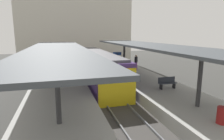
# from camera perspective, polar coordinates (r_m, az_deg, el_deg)

# --- Properties ---
(ground_plane) EXTENTS (80.00, 80.00, 0.00)m
(ground_plane) POSITION_cam_1_polar(r_m,az_deg,el_deg) (14.71, -0.44, -9.21)
(ground_plane) COLOR #383835
(platform_left) EXTENTS (4.40, 28.00, 1.00)m
(platform_left) POSITION_cam_1_polar(r_m,az_deg,el_deg) (14.08, -15.69, -8.41)
(platform_left) COLOR #9E9E99
(platform_left) RESTS_ON ground_plane
(platform_right) EXTENTS (4.40, 28.00, 1.00)m
(platform_right) POSITION_cam_1_polar(r_m,az_deg,el_deg) (15.93, 12.94, -6.02)
(platform_right) COLOR #9E9E99
(platform_right) RESTS_ON ground_plane
(track_ballast) EXTENTS (3.20, 28.00, 0.20)m
(track_ballast) POSITION_cam_1_polar(r_m,az_deg,el_deg) (14.68, -0.44, -8.85)
(track_ballast) COLOR #423F3D
(track_ballast) RESTS_ON ground_plane
(rail_near_side) EXTENTS (0.08, 28.00, 0.14)m
(rail_near_side) POSITION_cam_1_polar(r_m,az_deg,el_deg) (14.46, -3.22, -8.46)
(rail_near_side) COLOR slate
(rail_near_side) RESTS_ON track_ballast
(rail_far_side) EXTENTS (0.08, 28.00, 0.14)m
(rail_far_side) POSITION_cam_1_polar(r_m,az_deg,el_deg) (14.81, 2.27, -7.97)
(rail_far_side) COLOR slate
(rail_far_side) RESTS_ON track_ballast
(commuter_train) EXTENTS (2.78, 14.45, 3.10)m
(commuter_train) POSITION_cam_1_polar(r_m,az_deg,el_deg) (19.39, -4.69, 0.97)
(commuter_train) COLOR #472D6B
(commuter_train) RESTS_ON track_ballast
(canopy_left) EXTENTS (4.18, 21.00, 3.04)m
(canopy_left) POSITION_cam_1_polar(r_m,az_deg,el_deg) (14.77, -16.41, 6.05)
(canopy_left) COLOR #333335
(canopy_left) RESTS_ON platform_left
(canopy_right) EXTENTS (4.18, 21.00, 3.17)m
(canopy_right) POSITION_cam_1_polar(r_m,az_deg,el_deg) (16.53, 11.13, 7.21)
(canopy_right) COLOR #333335
(canopy_right) RESTS_ON platform_right
(platform_bench) EXTENTS (1.40, 0.41, 0.86)m
(platform_bench) POSITION_cam_1_polar(r_m,az_deg,el_deg) (14.77, 16.38, -3.64)
(platform_bench) COLOR black
(platform_bench) RESTS_ON platform_right
(platform_sign) EXTENTS (0.90, 0.08, 2.21)m
(platform_sign) POSITION_cam_1_polar(r_m,az_deg,el_deg) (19.49, 1.57, 3.72)
(platform_sign) COLOR #262628
(platform_sign) RESTS_ON platform_right
(litter_bin) EXTENTS (0.44, 0.44, 0.80)m
(litter_bin) POSITION_cam_1_polar(r_m,az_deg,el_deg) (10.15, 30.37, -11.78)
(litter_bin) COLOR maroon
(litter_bin) RESTS_ON platform_right
(passenger_near_bench) EXTENTS (0.36, 0.36, 1.73)m
(passenger_near_bench) POSITION_cam_1_polar(r_m,az_deg,el_deg) (21.67, 7.30, 2.42)
(passenger_near_bench) COLOR #7A337A
(passenger_near_bench) RESTS_ON platform_right
(passenger_mid_platform) EXTENTS (0.36, 0.36, 1.59)m
(passenger_mid_platform) POSITION_cam_1_polar(r_m,az_deg,el_deg) (17.73, -17.22, -0.12)
(passenger_mid_platform) COLOR maroon
(passenger_mid_platform) RESTS_ON platform_left
(station_building_backdrop) EXTENTS (18.00, 6.00, 11.00)m
(station_building_backdrop) POSITION_cam_1_polar(r_m,az_deg,el_deg) (33.45, -10.96, 11.46)
(station_building_backdrop) COLOR beige
(station_building_backdrop) RESTS_ON ground_plane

